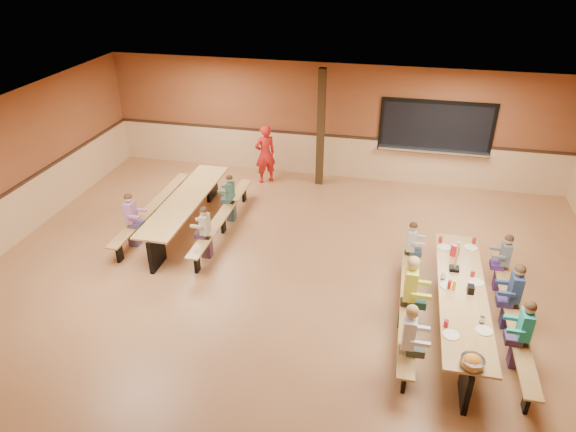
# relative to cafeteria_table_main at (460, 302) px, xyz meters

# --- Properties ---
(ground) EXTENTS (12.00, 12.00, 0.00)m
(ground) POSITION_rel_cafeteria_table_main_xyz_m (-2.99, 0.68, -0.53)
(ground) COLOR #925C37
(ground) RESTS_ON ground
(room_envelope) EXTENTS (12.04, 10.04, 3.02)m
(room_envelope) POSITION_rel_cafeteria_table_main_xyz_m (-2.99, 0.68, 0.16)
(room_envelope) COLOR brown
(room_envelope) RESTS_ON ground
(kitchen_pass_through) EXTENTS (2.78, 0.28, 1.38)m
(kitchen_pass_through) POSITION_rel_cafeteria_table_main_xyz_m (-0.39, 5.65, 0.96)
(kitchen_pass_through) COLOR black
(kitchen_pass_through) RESTS_ON ground
(structural_post) EXTENTS (0.18, 0.18, 3.00)m
(structural_post) POSITION_rel_cafeteria_table_main_xyz_m (-3.19, 5.08, 0.97)
(structural_post) COLOR black
(structural_post) RESTS_ON ground
(cafeteria_table_main) EXTENTS (1.91, 3.70, 0.74)m
(cafeteria_table_main) POSITION_rel_cafeteria_table_main_xyz_m (0.00, 0.00, 0.00)
(cafeteria_table_main) COLOR #A77C42
(cafeteria_table_main) RESTS_ON ground
(cafeteria_table_second) EXTENTS (1.91, 3.70, 0.74)m
(cafeteria_table_second) POSITION_rel_cafeteria_table_main_xyz_m (-5.64, 2.13, 0.00)
(cafeteria_table_second) COLOR #A77C42
(cafeteria_table_second) RESTS_ON ground
(seated_child_white_left) EXTENTS (0.39, 0.32, 1.24)m
(seated_child_white_left) POSITION_rel_cafeteria_table_main_xyz_m (-0.83, -1.23, 0.10)
(seated_child_white_left) COLOR silver
(seated_child_white_left) RESTS_ON ground
(seated_adult_yellow) EXTENTS (0.43, 0.35, 1.33)m
(seated_adult_yellow) POSITION_rel_cafeteria_table_main_xyz_m (-0.83, -0.11, 0.14)
(seated_adult_yellow) COLOR #D0D934
(seated_adult_yellow) RESTS_ON ground
(seated_child_grey_left) EXTENTS (0.32, 0.26, 1.11)m
(seated_child_grey_left) POSITION_rel_cafeteria_table_main_xyz_m (-0.83, 1.42, 0.03)
(seated_child_grey_left) COLOR #B1B1B1
(seated_child_grey_left) RESTS_ON ground
(seated_child_teal_right) EXTENTS (0.36, 0.29, 1.19)m
(seated_child_teal_right) POSITION_rel_cafeteria_table_main_xyz_m (0.82, -0.69, 0.07)
(seated_child_teal_right) COLOR teal
(seated_child_teal_right) RESTS_ON ground
(seated_child_navy_right) EXTENTS (0.37, 0.30, 1.21)m
(seated_child_navy_right) POSITION_rel_cafeteria_table_main_xyz_m (0.82, 0.22, 0.08)
(seated_child_navy_right) COLOR navy
(seated_child_navy_right) RESTS_ON ground
(seated_child_char_right) EXTENTS (0.33, 0.27, 1.13)m
(seated_child_char_right) POSITION_rel_cafeteria_table_main_xyz_m (0.82, 1.29, 0.04)
(seated_child_char_right) COLOR #565E62
(seated_child_char_right) RESTS_ON ground
(seated_child_purple_sec) EXTENTS (0.35, 0.29, 1.18)m
(seated_child_purple_sec) POSITION_rel_cafeteria_table_main_xyz_m (-6.47, 1.22, 0.06)
(seated_child_purple_sec) COLOR #9F6290
(seated_child_purple_sec) RESTS_ON ground
(seated_child_green_sec) EXTENTS (0.32, 0.26, 1.11)m
(seated_child_green_sec) POSITION_rel_cafeteria_table_main_xyz_m (-4.82, 2.69, 0.03)
(seated_child_green_sec) COLOR #326652
(seated_child_green_sec) RESTS_ON ground
(seated_child_tan_sec) EXTENTS (0.32, 0.26, 1.12)m
(seated_child_tan_sec) POSITION_rel_cafeteria_table_main_xyz_m (-4.82, 1.12, 0.03)
(seated_child_tan_sec) COLOR #B2AE8D
(seated_child_tan_sec) RESTS_ON ground
(standing_woman) EXTENTS (0.68, 0.64, 1.55)m
(standing_woman) POSITION_rel_cafeteria_table_main_xyz_m (-4.59, 4.88, 0.25)
(standing_woman) COLOR red
(standing_woman) RESTS_ON ground
(punch_pitcher) EXTENTS (0.16, 0.16, 0.22)m
(punch_pitcher) POSITION_rel_cafeteria_table_main_xyz_m (-0.08, 1.08, 0.32)
(punch_pitcher) COLOR #AD1720
(punch_pitcher) RESTS_ON cafeteria_table_main
(chip_bowl) EXTENTS (0.32, 0.32, 0.15)m
(chip_bowl) POSITION_rel_cafeteria_table_main_xyz_m (0.00, -1.65, 0.29)
(chip_bowl) COLOR orange
(chip_bowl) RESTS_ON cafeteria_table_main
(napkin_dispenser) EXTENTS (0.10, 0.14, 0.13)m
(napkin_dispenser) POSITION_rel_cafeteria_table_main_xyz_m (0.11, 0.00, 0.28)
(napkin_dispenser) COLOR black
(napkin_dispenser) RESTS_ON cafeteria_table_main
(condiment_mustard) EXTENTS (0.06, 0.06, 0.17)m
(condiment_mustard) POSITION_rel_cafeteria_table_main_xyz_m (-0.14, 0.02, 0.30)
(condiment_mustard) COLOR yellow
(condiment_mustard) RESTS_ON cafeteria_table_main
(condiment_ketchup) EXTENTS (0.06, 0.06, 0.17)m
(condiment_ketchup) POSITION_rel_cafeteria_table_main_xyz_m (-0.22, 0.01, 0.30)
(condiment_ketchup) COLOR #B2140F
(condiment_ketchup) RESTS_ON cafeteria_table_main
(table_paddle) EXTENTS (0.16, 0.16, 0.56)m
(table_paddle) POSITION_rel_cafeteria_table_main_xyz_m (-0.10, 0.60, 0.35)
(table_paddle) COLOR black
(table_paddle) RESTS_ON cafeteria_table_main
(place_settings) EXTENTS (0.65, 3.30, 0.11)m
(place_settings) POSITION_rel_cafeteria_table_main_xyz_m (-0.00, 0.00, 0.27)
(place_settings) COLOR beige
(place_settings) RESTS_ON cafeteria_table_main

